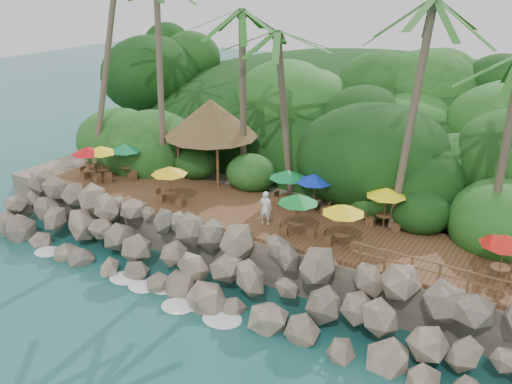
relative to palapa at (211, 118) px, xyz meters
The scene contains 11 objects.
ground 12.16m from the palapa, 61.20° to the right, with size 140.00×140.00×0.00m, color #19514F.
land_base 9.64m from the palapa, 52.18° to the left, with size 32.00×25.20×2.10m, color gray.
jungle_hill 16.12m from the palapa, 69.98° to the left, with size 44.80×28.00×15.40m, color #143811.
seawall 10.12m from the palapa, 55.04° to the right, with size 29.00×4.00×2.30m, color gray, non-canonical shape.
terrace 7.12m from the palapa, 33.17° to the right, with size 26.00×5.00×0.20m, color brown.
jungle_foliage 9.58m from the palapa, 47.57° to the left, with size 44.00×16.00×12.00m, color #143811, non-canonical shape.
foam_line 11.91m from the palapa, 60.40° to the right, with size 25.20×0.80×0.06m.
palapa is the anchor object (origin of this frame).
dining_clusters 6.18m from the palapa, 37.03° to the right, with size 24.26×4.92×2.07m.
railing 16.32m from the palapa, 20.85° to the right, with size 7.20×0.10×1.00m.
waiter 8.13m from the palapa, 34.72° to the right, with size 0.63×0.41×1.72m, color white.
Camera 1 is at (14.03, -16.65, 14.04)m, focal length 40.13 mm.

